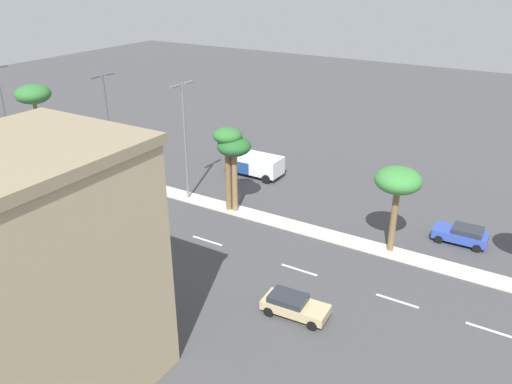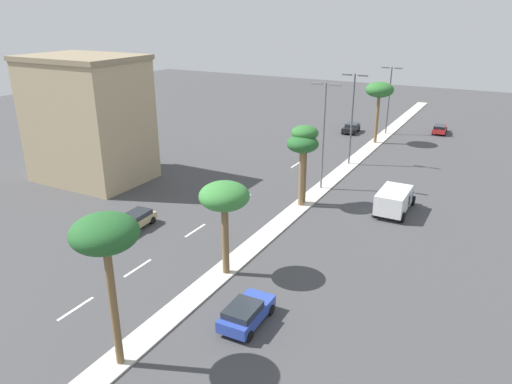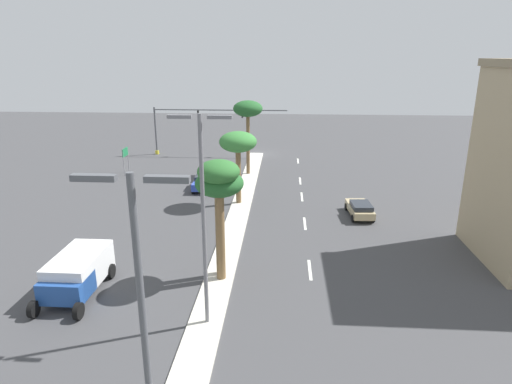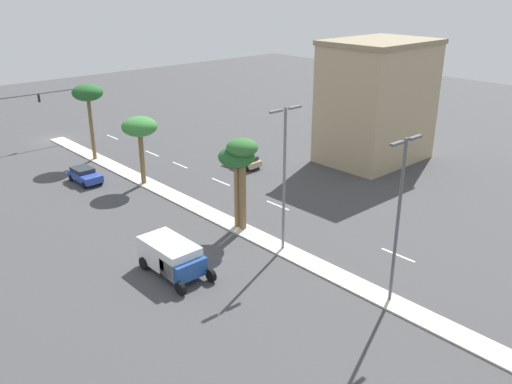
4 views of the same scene
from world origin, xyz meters
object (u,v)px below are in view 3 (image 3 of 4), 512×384
(traffic_signal_gantry, at_px, (190,123))
(street_lamp_inboard, at_px, (144,329))
(box_truck, at_px, (77,273))
(palm_tree_inboard, at_px, (219,183))
(palm_tree_trailing, at_px, (219,188))
(palm_tree_right, at_px, (238,144))
(street_lamp_near, at_px, (203,208))
(palm_tree_left, at_px, (248,111))
(sedan_blue_trailing, at_px, (204,182))
(directional_road_sign, at_px, (125,155))
(sedan_tan_rear, at_px, (360,208))

(traffic_signal_gantry, height_order, street_lamp_inboard, street_lamp_inboard)
(box_truck, bearing_deg, palm_tree_inboard, -165.57)
(traffic_signal_gantry, height_order, palm_tree_trailing, palm_tree_trailing)
(traffic_signal_gantry, height_order, palm_tree_right, palm_tree_right)
(palm_tree_trailing, distance_m, box_truck, 9.55)
(street_lamp_near, bearing_deg, palm_tree_left, -89.32)
(palm_tree_right, height_order, box_truck, palm_tree_right)
(palm_tree_right, bearing_deg, sedan_blue_trailing, -46.85)
(palm_tree_trailing, relative_size, street_lamp_near, 0.63)
(palm_tree_left, height_order, palm_tree_right, palm_tree_left)
(street_lamp_near, bearing_deg, box_truck, -17.57)
(street_lamp_inboard, bearing_deg, street_lamp_near, -89.33)
(directional_road_sign, xyz_separation_m, palm_tree_inboard, (-14.48, 24.02, 3.95))
(palm_tree_trailing, bearing_deg, traffic_signal_gantry, -75.02)
(directional_road_sign, xyz_separation_m, box_truck, (-6.41, 26.09, -1.01))
(sedan_blue_trailing, relative_size, sedan_tan_rear, 0.96)
(palm_tree_inboard, bearing_deg, sedan_tan_rear, -131.21)
(street_lamp_near, relative_size, sedan_tan_rear, 2.53)
(street_lamp_inboard, height_order, box_truck, street_lamp_inboard)
(box_truck, bearing_deg, palm_tree_right, -114.89)
(street_lamp_near, bearing_deg, directional_road_sign, -63.27)
(palm_tree_right, height_order, palm_tree_trailing, palm_tree_trailing)
(palm_tree_inboard, xyz_separation_m, street_lamp_inboard, (-0.04, 13.97, -0.01))
(palm_tree_right, height_order, street_lamp_near, street_lamp_near)
(traffic_signal_gantry, distance_m, street_lamp_near, 40.41)
(palm_tree_left, distance_m, street_lamp_near, 29.41)
(traffic_signal_gantry, distance_m, palm_tree_trailing, 35.35)
(palm_tree_left, xyz_separation_m, palm_tree_trailing, (-0.35, 24.20, -1.59))
(sedan_blue_trailing, bearing_deg, directional_road_sign, -27.97)
(palm_tree_left, distance_m, palm_tree_inboard, 24.81)
(traffic_signal_gantry, height_order, palm_tree_inboard, palm_tree_inboard)
(street_lamp_near, distance_m, sedan_blue_trailing, 24.37)
(palm_tree_right, xyz_separation_m, sedan_blue_trailing, (4.06, -4.33, -4.89))
(palm_tree_inboard, relative_size, sedan_tan_rear, 1.77)
(sedan_blue_trailing, height_order, sedan_tan_rear, sedan_blue_trailing)
(directional_road_sign, bearing_deg, street_lamp_near, 116.73)
(palm_tree_left, bearing_deg, street_lamp_inboard, 90.68)
(street_lamp_near, xyz_separation_m, sedan_tan_rear, (-10.31, -16.31, -5.58))
(palm_tree_left, xyz_separation_m, box_truck, (7.65, 26.86, -6.08))
(directional_road_sign, bearing_deg, palm_tree_trailing, 121.60)
(box_truck, bearing_deg, palm_tree_left, -105.90)
(directional_road_sign, relative_size, palm_tree_inboard, 0.41)
(sedan_blue_trailing, bearing_deg, palm_tree_trailing, 103.72)
(palm_tree_left, xyz_separation_m, sedan_blue_trailing, (4.07, 6.07, -6.55))
(box_truck, bearing_deg, street_lamp_near, 162.43)
(street_lamp_near, xyz_separation_m, sedan_blue_trailing, (4.42, -23.32, -5.52))
(palm_tree_right, height_order, sedan_tan_rear, palm_tree_right)
(palm_tree_left, height_order, palm_tree_inboard, palm_tree_left)
(traffic_signal_gantry, bearing_deg, palm_tree_trailing, 104.98)
(sedan_tan_rear, bearing_deg, traffic_signal_gantry, -49.81)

